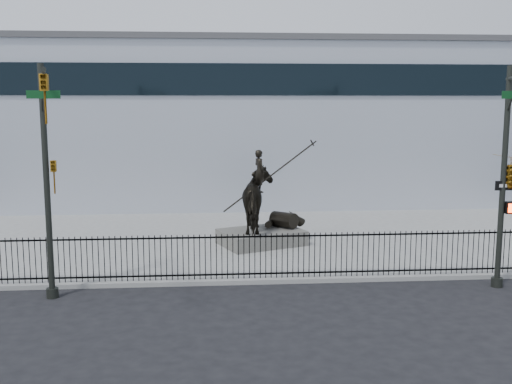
{
  "coord_description": "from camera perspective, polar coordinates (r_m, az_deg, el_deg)",
  "views": [
    {
      "loc": [
        -2.17,
        -17.74,
        5.93
      ],
      "look_at": [
        -0.34,
        6.0,
        2.29
      ],
      "focal_mm": 42.0,
      "sensor_mm": 36.0,
      "label": 1
    }
  ],
  "objects": [
    {
      "name": "traffic_signal_left",
      "position": [
        17.83,
        -19.29,
        2.07
      ],
      "size": [
        1.52,
        4.84,
        7.0
      ],
      "color": "black",
      "rests_on": "ground"
    },
    {
      "name": "picket_fence",
      "position": [
        19.77,
        2.04,
        -6.06
      ],
      "size": [
        22.1,
        0.1,
        1.5
      ],
      "color": "black",
      "rests_on": "plaza"
    },
    {
      "name": "equestrian_statue",
      "position": [
        24.09,
        0.66,
        -0.75
      ],
      "size": [
        3.78,
        3.12,
        3.44
      ],
      "rotation": [
        0.0,
        0.0,
        0.39
      ],
      "color": "black",
      "rests_on": "statue_plinth"
    },
    {
      "name": "building",
      "position": [
        37.83,
        -1.13,
        6.51
      ],
      "size": [
        44.0,
        14.0,
        9.0
      ],
      "primitive_type": "cube",
      "color": "#B1B9C1",
      "rests_on": "ground"
    },
    {
      "name": "plaza",
      "position": [
        25.52,
        0.58,
        -4.58
      ],
      "size": [
        30.0,
        12.0,
        0.15
      ],
      "primitive_type": "cube",
      "color": "gray",
      "rests_on": "ground"
    },
    {
      "name": "statue_plinth",
      "position": [
        24.36,
        0.53,
        -4.33
      ],
      "size": [
        3.75,
        3.21,
        0.59
      ],
      "primitive_type": "cube",
      "rotation": [
        0.0,
        0.0,
        0.39
      ],
      "color": "#504E49",
      "rests_on": "plaza"
    },
    {
      "name": "ground",
      "position": [
        18.83,
        2.46,
        -9.68
      ],
      "size": [
        120.0,
        120.0,
        0.0
      ],
      "primitive_type": "plane",
      "color": "black",
      "rests_on": "ground"
    }
  ]
}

